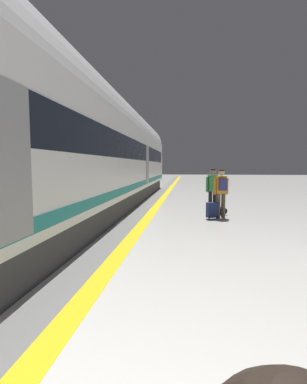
{
  "coord_description": "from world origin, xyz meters",
  "views": [
    {
      "loc": [
        0.92,
        0.54,
        1.86
      ],
      "look_at": [
        0.11,
        7.31,
        1.23
      ],
      "focal_mm": 27.12,
      "sensor_mm": 36.0,
      "label": 1
    }
  ],
  "objects_px": {
    "high_speed_train": "(70,145)",
    "passenger_mid": "(221,189)",
    "duffel_bag_near": "(222,211)",
    "passenger_near": "(213,187)",
    "suitcase_mid": "(212,210)"
  },
  "relations": [
    {
      "from": "duffel_bag_near",
      "to": "passenger_mid",
      "type": "height_order",
      "value": "passenger_mid"
    },
    {
      "from": "duffel_bag_near",
      "to": "high_speed_train",
      "type": "bearing_deg",
      "value": -154.49
    },
    {
      "from": "high_speed_train",
      "to": "passenger_near",
      "type": "bearing_deg",
      "value": 29.75
    },
    {
      "from": "high_speed_train",
      "to": "passenger_mid",
      "type": "xyz_separation_m",
      "value": [
        4.81,
        1.73,
        -1.47
      ]
    },
    {
      "from": "passenger_near",
      "to": "high_speed_train",
      "type": "bearing_deg",
      "value": -150.25
    },
    {
      "from": "passenger_near",
      "to": "duffel_bag_near",
      "type": "distance_m",
      "value": 0.97
    },
    {
      "from": "passenger_mid",
      "to": "suitcase_mid",
      "type": "distance_m",
      "value": 0.84
    },
    {
      "from": "high_speed_train",
      "to": "passenger_mid",
      "type": "relative_size",
      "value": 19.89
    },
    {
      "from": "duffel_bag_near",
      "to": "passenger_near",
      "type": "bearing_deg",
      "value": 138.92
    },
    {
      "from": "duffel_bag_near",
      "to": "passenger_mid",
      "type": "xyz_separation_m",
      "value": [
        -0.09,
        -0.61,
        0.88
      ]
    },
    {
      "from": "passenger_near",
      "to": "suitcase_mid",
      "type": "bearing_deg",
      "value": -94.94
    },
    {
      "from": "passenger_near",
      "to": "passenger_mid",
      "type": "xyz_separation_m",
      "value": [
        0.23,
        -0.89,
        0.02
      ]
    },
    {
      "from": "high_speed_train",
      "to": "passenger_near",
      "type": "height_order",
      "value": "high_speed_train"
    },
    {
      "from": "high_speed_train",
      "to": "passenger_near",
      "type": "xyz_separation_m",
      "value": [
        4.58,
        2.62,
        -1.48
      ]
    },
    {
      "from": "passenger_mid",
      "to": "passenger_near",
      "type": "bearing_deg",
      "value": 104.19
    }
  ]
}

